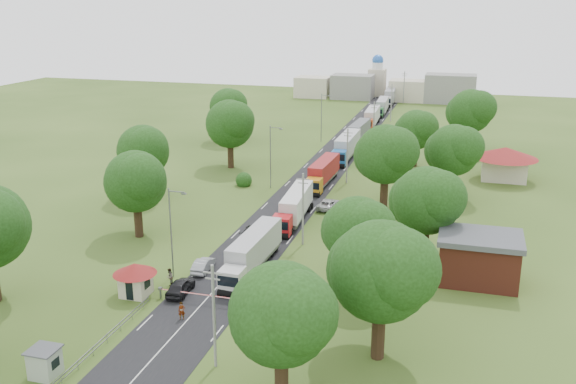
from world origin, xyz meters
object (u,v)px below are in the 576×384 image
(guard_booth, at_px, (135,275))
(car_lane_front, at_px, (181,287))
(truck_0, at_px, (252,252))
(pedestrian_near, at_px, (182,311))
(info_sign, at_px, (360,146))
(car_lane_mid, at_px, (203,265))
(boom_barrier, at_px, (189,294))

(guard_booth, distance_m, car_lane_front, 4.67)
(truck_0, bearing_deg, pedestrian_near, -101.67)
(info_sign, xyz_separation_m, car_lane_front, (-8.20, -58.50, -2.22))
(truck_0, height_order, car_lane_mid, truck_0)
(car_lane_front, xyz_separation_m, pedestrian_near, (2.46, -5.00, 0.09))
(guard_booth, relative_size, info_sign, 1.07)
(car_lane_front, bearing_deg, boom_barrier, 134.16)
(boom_barrier, distance_m, guard_booth, 5.98)
(boom_barrier, xyz_separation_m, pedestrian_near, (0.82, -3.50, -0.02))
(car_lane_front, relative_size, pedestrian_near, 2.63)
(boom_barrier, bearing_deg, car_lane_mid, 102.64)
(guard_booth, bearing_deg, boom_barrier, 0.01)
(guard_booth, relative_size, car_lane_front, 0.96)
(car_lane_front, height_order, car_lane_mid, car_lane_front)
(info_sign, height_order, car_lane_front, info_sign)
(info_sign, xyz_separation_m, truck_0, (-3.14, -50.91, -0.89))
(boom_barrier, xyz_separation_m, car_lane_front, (-1.64, 1.50, -0.11))
(truck_0, xyz_separation_m, pedestrian_near, (-2.60, -12.59, -1.24))
(boom_barrier, distance_m, info_sign, 60.39)
(boom_barrier, height_order, truck_0, truck_0)
(car_lane_mid, bearing_deg, pedestrian_near, 99.52)
(boom_barrier, distance_m, pedestrian_near, 3.59)
(guard_booth, distance_m, info_sign, 61.27)
(boom_barrier, bearing_deg, car_lane_front, 137.60)
(guard_booth, relative_size, car_lane_mid, 1.04)
(boom_barrier, height_order, info_sign, info_sign)
(car_lane_front, bearing_deg, car_lane_mid, -93.43)
(boom_barrier, relative_size, info_sign, 2.25)
(boom_barrier, relative_size, truck_0, 0.64)
(boom_barrier, height_order, car_lane_front, car_lane_front)
(guard_booth, xyz_separation_m, pedestrian_near, (6.66, -3.50, -1.29))
(guard_booth, height_order, car_lane_front, guard_booth)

